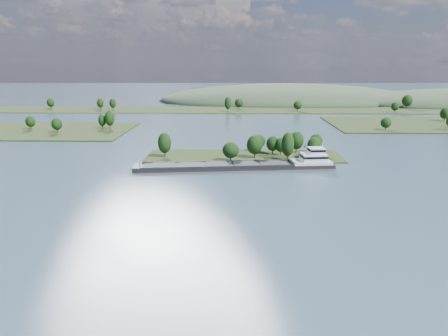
{
  "coord_description": "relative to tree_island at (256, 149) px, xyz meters",
  "views": [
    {
      "loc": [
        -4.57,
        -41.39,
        47.91
      ],
      "look_at": [
        -9.04,
        130.0,
        6.0
      ],
      "focal_mm": 35.0,
      "sensor_mm": 36.0,
      "label": 1
    }
  ],
  "objects": [
    {
      "name": "back_shoreline",
      "position": [
        3.17,
        220.81,
        -3.28
      ],
      "size": [
        900.0,
        60.0,
        15.65
      ],
      "color": "#233316",
      "rests_on": "ground"
    },
    {
      "name": "hill_west",
      "position": [
        53.59,
        320.97,
        -4.01
      ],
      "size": [
        320.0,
        160.0,
        44.0
      ],
      "primitive_type": "ellipsoid",
      "color": "#364932",
      "rests_on": "ground"
    },
    {
      "name": "cargo_barge",
      "position": [
        -4.56,
        -24.41,
        -2.45
      ],
      "size": [
        92.63,
        21.37,
        12.44
      ],
      "color": "black",
      "rests_on": "ground"
    },
    {
      "name": "tree_island",
      "position": [
        0.0,
        0.0,
        0.0
      ],
      "size": [
        100.0,
        34.02,
        15.46
      ],
      "color": "#233316",
      "rests_on": "ground"
    },
    {
      "name": "ground",
      "position": [
        -6.41,
        -59.03,
        -4.01
      ],
      "size": [
        1800.0,
        1800.0,
        0.0
      ],
      "primitive_type": "plane",
      "color": "#334558",
      "rests_on": "ground"
    }
  ]
}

